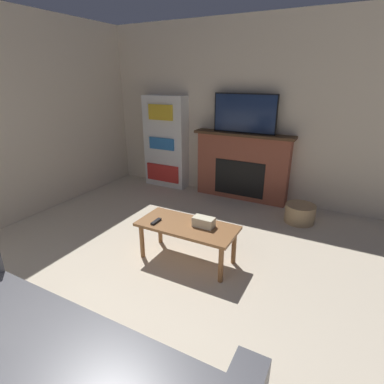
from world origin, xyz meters
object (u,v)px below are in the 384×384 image
Objects in this scene: coffee_table at (187,230)px; storage_basket at (300,213)px; bookshelf at (166,142)px; fireplace at (242,166)px; tv at (245,114)px.

coffee_table is 1.80m from storage_basket.
fireplace is at bearing 0.92° from bookshelf.
fireplace is 2.00m from coffee_table.
coffee_table is at bearing -87.37° from fireplace.
bookshelf is (-1.50, 1.97, 0.42)m from coffee_table.
bookshelf is at bearing 169.55° from storage_basket.
bookshelf is at bearing -179.08° from fireplace.
tv is 2.43× the size of storage_basket.
coffee_table is 0.66× the size of bookshelf.
tv reaches higher than coffee_table.
fireplace is 1.43m from bookshelf.
fireplace is 0.82m from tv.
tv is (-0.00, -0.02, 0.82)m from fireplace.
fireplace is 1.49× the size of coffee_table.
storage_basket is at bearing 58.78° from coffee_table.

